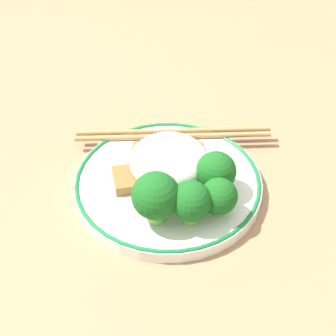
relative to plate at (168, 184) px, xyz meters
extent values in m
plane|color=#9E7A56|center=(0.00, 0.00, -0.01)|extent=(3.00, 3.00, 0.00)
cylinder|color=white|center=(0.00, 0.00, 0.00)|extent=(0.22, 0.22, 0.01)
torus|color=#197238|center=(0.00, 0.00, 0.01)|extent=(0.22, 0.22, 0.01)
ellipsoid|color=white|center=(0.00, 0.01, 0.03)|extent=(0.09, 0.09, 0.04)
cylinder|color=#7FB756|center=(-0.01, -0.06, 0.01)|extent=(0.02, 0.02, 0.02)
sphere|color=#19601E|center=(-0.01, -0.06, 0.04)|extent=(0.05, 0.05, 0.05)
cylinder|color=#7FB756|center=(0.03, -0.06, 0.01)|extent=(0.02, 0.02, 0.01)
sphere|color=#19601E|center=(0.03, -0.06, 0.04)|extent=(0.04, 0.04, 0.04)
cylinder|color=#7FB756|center=(0.06, -0.05, 0.01)|extent=(0.01, 0.01, 0.01)
sphere|color=#19601E|center=(0.06, -0.05, 0.03)|extent=(0.04, 0.04, 0.04)
cylinder|color=#7FB756|center=(0.05, -0.01, 0.01)|extent=(0.01, 0.01, 0.01)
sphere|color=#19601E|center=(0.05, -0.01, 0.03)|extent=(0.05, 0.05, 0.05)
cube|color=#9E6633|center=(0.02, 0.06, 0.01)|extent=(0.03, 0.03, 0.01)
cube|color=#9E6633|center=(-0.05, -0.01, 0.01)|extent=(0.04, 0.04, 0.01)
cube|color=#9E6633|center=(0.00, 0.05, 0.01)|extent=(0.03, 0.03, 0.01)
cube|color=#9E6633|center=(-0.03, 0.04, 0.01)|extent=(0.03, 0.03, 0.01)
cylinder|color=#AD8451|center=(0.00, 0.09, 0.01)|extent=(0.25, 0.04, 0.01)
cylinder|color=#AD8451|center=(0.00, 0.08, 0.01)|extent=(0.25, 0.04, 0.01)
camera|label=1|loc=(0.04, -0.47, 0.45)|focal=60.00mm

